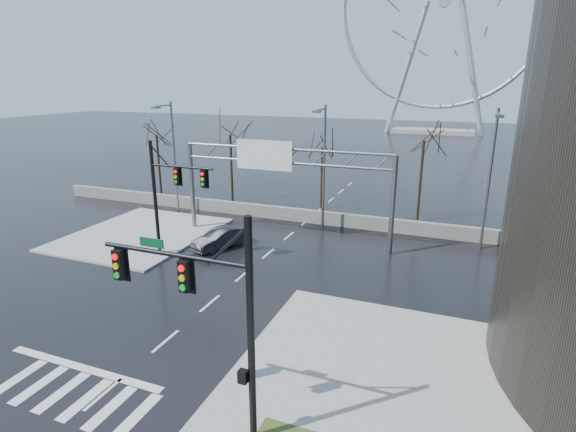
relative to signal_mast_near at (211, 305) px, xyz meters
The scene contains 17 objects.
ground 8.15m from the signal_mast_near, 141.85° to the left, with size 260.00×260.00×0.00m, color black.
sidewalk_right_ext 9.12m from the signal_mast_near, 51.18° to the left, with size 12.00×10.00×0.15m, color gray.
sidewalk_far 23.25m from the signal_mast_near, 135.18° to the left, with size 10.00×12.00×0.15m, color gray.
barrier_wall 24.96m from the signal_mast_near, 102.07° to the left, with size 52.00×0.50×1.10m, color slate.
signal_mast_near is the anchor object (origin of this frame).
signal_mast_far 17.03m from the signal_mast_near, 130.26° to the left, with size 4.72×0.41×8.00m.
sign_gantry 19.79m from the signal_mast_near, 106.19° to the left, with size 16.36×0.40×7.60m.
streetlight_left 28.07m from the signal_mast_near, 127.67° to the left, with size 0.50×2.55×10.00m.
streetlight_mid 22.44m from the signal_mast_near, 98.05° to the left, with size 0.50×2.55×10.00m.
streetlight_right 23.92m from the signal_mast_near, 68.25° to the left, with size 0.50×2.55×10.00m.
tree_far_left 36.36m from the signal_mast_near, 129.53° to the left, with size 3.50×3.50×7.00m.
tree_left 30.98m from the signal_mast_near, 117.18° to the left, with size 3.75×3.75×7.50m.
tree_center 29.00m from the signal_mast_near, 100.21° to the left, with size 3.25×3.25×6.50m.
tree_right 27.84m from the signal_mast_near, 82.02° to the left, with size 3.90×3.90×7.80m.
tree_far_right 30.45m from the signal_mast_near, 67.07° to the left, with size 3.40×3.40×6.80m.
ferris_wheel 101.29m from the signal_mast_near, 90.08° to the left, with size 45.00×6.00×50.91m.
car 18.65m from the signal_mast_near, 119.23° to the left, with size 1.51×4.33×1.43m, color black.
Camera 1 is at (12.09, -15.11, 11.73)m, focal length 28.00 mm.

